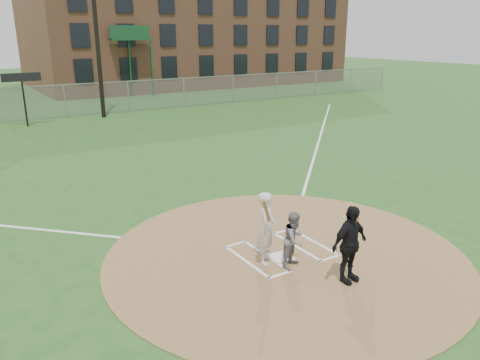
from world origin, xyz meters
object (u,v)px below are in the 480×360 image
catcher (294,239)px  umpire (350,244)px  home_plate (282,257)px  batter_at_plate (267,228)px

catcher → umpire: 1.26m
home_plate → umpire: 1.84m
home_plate → batter_at_plate: size_ratio=0.28×
batter_at_plate → catcher: bearing=-47.1°
batter_at_plate → umpire: bearing=-59.3°
catcher → umpire: (0.52, -1.14, 0.20)m
home_plate → catcher: 0.75m
home_plate → umpire: size_ratio=0.30×
catcher → batter_at_plate: bearing=110.3°
catcher → batter_at_plate: 0.66m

